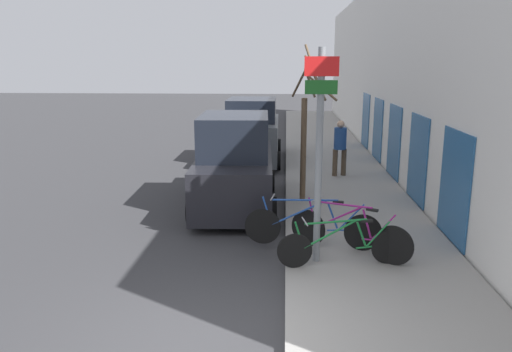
{
  "coord_description": "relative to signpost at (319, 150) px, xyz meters",
  "views": [
    {
      "loc": [
        0.97,
        -5.59,
        3.57
      ],
      "look_at": [
        0.39,
        4.18,
        1.31
      ],
      "focal_mm": 35.0,
      "sensor_mm": 36.0,
      "label": 1
    }
  ],
  "objects": [
    {
      "name": "ground_plane",
      "position": [
        -1.54,
        8.53,
        -2.12
      ],
      "size": [
        80.0,
        80.0,
        0.0
      ],
      "primitive_type": "plane",
      "color": "#333335"
    },
    {
      "name": "pedestrian_near",
      "position": [
        1.09,
        6.78,
        -0.99
      ],
      "size": [
        0.43,
        0.38,
        1.69
      ],
      "rotation": [
        0.0,
        0.0,
        0.34
      ],
      "color": "#4C3D2D",
      "rests_on": "sidewalk_curb"
    },
    {
      "name": "building_facade",
      "position": [
        2.81,
        11.27,
        1.11
      ],
      "size": [
        0.23,
        32.0,
        6.5
      ],
      "color": "silver",
      "rests_on": "ground"
    },
    {
      "name": "bicycle_2",
      "position": [
        -0.05,
        0.66,
        -1.56
      ],
      "size": [
        2.55,
        0.51,
        0.95
      ],
      "rotation": [
        0.0,
        0.0,
        1.44
      ],
      "color": "black",
      "rests_on": "sidewalk_curb"
    },
    {
      "name": "parked_car_1",
      "position": [
        -1.76,
        9.52,
        -1.06
      ],
      "size": [
        2.1,
        4.43,
        2.29
      ],
      "rotation": [
        0.0,
        0.0,
        0.01
      ],
      "color": "#51565B",
      "rests_on": "ground"
    },
    {
      "name": "bicycle_1",
      "position": [
        0.6,
        0.32,
        -1.56
      ],
      "size": [
        2.04,
        1.22,
        0.96
      ],
      "rotation": [
        0.0,
        0.0,
        1.04
      ],
      "color": "black",
      "rests_on": "sidewalk_curb"
    },
    {
      "name": "bicycle_0",
      "position": [
        0.42,
        -0.19,
        -1.6
      ],
      "size": [
        2.22,
        0.53,
        0.83
      ],
      "rotation": [
        0.0,
        0.0,
        1.74
      ],
      "color": "black",
      "rests_on": "sidewalk_curb"
    },
    {
      "name": "sidewalk_curb",
      "position": [
        1.06,
        11.33,
        -2.04
      ],
      "size": [
        3.2,
        32.0,
        0.15
      ],
      "color": "gray",
      "rests_on": "ground"
    },
    {
      "name": "signpost",
      "position": [
        0.0,
        0.0,
        0.0
      ],
      "size": [
        0.55,
        0.14,
        3.65
      ],
      "color": "gray",
      "rests_on": "sidewalk_curb"
    },
    {
      "name": "parked_car_0",
      "position": [
        -1.8,
        3.77,
        -1.07
      ],
      "size": [
        2.14,
        4.67,
        2.32
      ],
      "rotation": [
        0.0,
        0.0,
        0.04
      ],
      "color": "black",
      "rests_on": "ground"
    },
    {
      "name": "street_tree",
      "position": [
        -0.07,
        3.96,
        -0.23
      ],
      "size": [
        1.05,
        1.59,
        3.82
      ],
      "color": "brown",
      "rests_on": "sidewalk_curb"
    }
  ]
}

